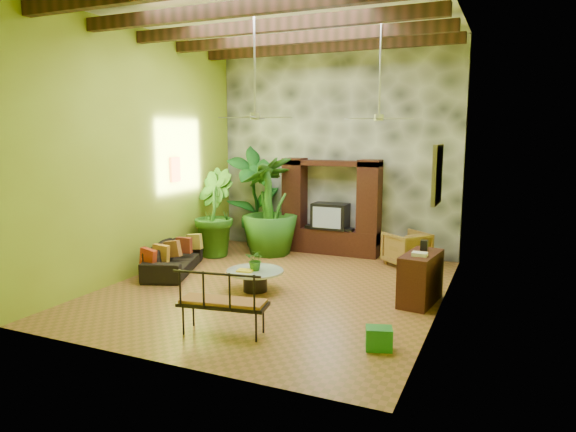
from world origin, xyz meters
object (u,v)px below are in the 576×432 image
at_px(tall_plant_a, 255,197).
at_px(iron_bench, 220,299).
at_px(entertainment_center, 331,214).
at_px(tall_plant_b, 213,212).
at_px(tall_plant_c, 270,206).
at_px(wicker_armchair, 406,249).
at_px(green_bin, 379,338).
at_px(ceiling_fan_front, 255,104).
at_px(sofa, 173,258).
at_px(side_console, 421,278).
at_px(ceiling_fan_back, 379,107).
at_px(coffee_table, 255,278).

xyz_separation_m(tall_plant_a, iron_bench, (2.27, -5.46, -0.74)).
xyz_separation_m(entertainment_center, tall_plant_b, (-2.50, -1.34, 0.07)).
xyz_separation_m(entertainment_center, tall_plant_c, (-1.30, -0.69, 0.22)).
relative_size(wicker_armchair, iron_bench, 0.62).
bearing_deg(green_bin, iron_bench, -168.50).
distance_m(tall_plant_a, iron_bench, 5.96).
height_order(ceiling_fan_front, wicker_armchair, ceiling_fan_front).
xyz_separation_m(sofa, tall_plant_b, (-0.04, 1.65, 0.74)).
bearing_deg(tall_plant_b, side_console, -16.85).
relative_size(tall_plant_c, side_console, 2.16).
bearing_deg(iron_bench, tall_plant_a, 103.03).
relative_size(ceiling_fan_front, wicker_armchair, 2.21).
distance_m(entertainment_center, tall_plant_c, 1.49).
xyz_separation_m(wicker_armchair, green_bin, (0.53, -4.64, -0.23)).
relative_size(ceiling_fan_back, tall_plant_c, 0.79).
height_order(wicker_armchair, side_console, side_console).
height_order(tall_plant_b, tall_plant_c, tall_plant_c).
bearing_deg(wicker_armchair, tall_plant_b, -40.17).
xyz_separation_m(tall_plant_b, coffee_table, (2.23, -2.12, -0.78)).
bearing_deg(tall_plant_a, tall_plant_c, -39.99).
bearing_deg(iron_bench, green_bin, 1.95).
bearing_deg(iron_bench, ceiling_fan_front, 93.10).
relative_size(entertainment_center, wicker_armchair, 2.86).
bearing_deg(coffee_table, entertainment_center, 85.51).
bearing_deg(ceiling_fan_front, side_console, 12.59).
relative_size(ceiling_fan_front, coffee_table, 1.75).
bearing_deg(tall_plant_c, sofa, -116.82).
relative_size(side_console, green_bin, 3.10).
height_order(sofa, green_bin, sofa).
height_order(ceiling_fan_back, coffee_table, ceiling_fan_back).
bearing_deg(entertainment_center, tall_plant_c, -151.91).
bearing_deg(tall_plant_a, iron_bench, -67.42).
bearing_deg(coffee_table, iron_bench, -75.94).
bearing_deg(coffee_table, wicker_armchair, 53.57).
height_order(iron_bench, side_console, iron_bench).
height_order(ceiling_fan_back, sofa, ceiling_fan_back).
relative_size(ceiling_fan_back, sofa, 0.92).
relative_size(wicker_armchair, coffee_table, 0.79).
bearing_deg(tall_plant_c, tall_plant_a, 140.01).
distance_m(tall_plant_a, side_console, 5.51).
distance_m(ceiling_fan_front, coffee_table, 3.15).
bearing_deg(green_bin, tall_plant_b, 142.89).
xyz_separation_m(tall_plant_a, coffee_table, (1.75, -3.37, -1.03)).
height_order(ceiling_fan_front, green_bin, ceiling_fan_front).
height_order(wicker_armchair, tall_plant_c, tall_plant_c).
relative_size(entertainment_center, tall_plant_c, 1.02).
relative_size(entertainment_center, coffee_table, 2.26).
bearing_deg(wicker_armchair, iron_bench, 20.32).
bearing_deg(ceiling_fan_back, green_bin, -74.59).
xyz_separation_m(sofa, green_bin, (4.93, -2.12, -0.14)).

